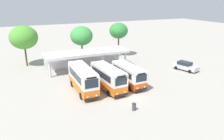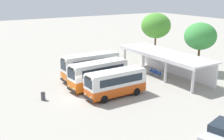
{
  "view_description": "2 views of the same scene",
  "coord_description": "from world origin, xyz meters",
  "px_view_note": "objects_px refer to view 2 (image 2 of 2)",
  "views": [
    {
      "loc": [
        -13.17,
        -23.43,
        12.72
      ],
      "look_at": [
        0.75,
        6.93,
        1.69
      ],
      "focal_mm": 35.05,
      "sensor_mm": 36.0,
      "label": 1
    },
    {
      "loc": [
        28.11,
        -12.43,
        11.86
      ],
      "look_at": [
        -2.13,
        6.17,
        1.81
      ],
      "focal_mm": 45.86,
      "sensor_mm": 36.0,
      "label": 2
    }
  ],
  "objects_px": {
    "city_bus_middle_cream": "(116,82)",
    "waiting_chair_second_from_end": "(154,72)",
    "waiting_chair_end_by_column": "(151,71)",
    "waiting_chair_fourth_seat": "(159,74)",
    "city_bus_second_in_row": "(98,74)",
    "litter_bin_apron": "(43,96)",
    "city_bus_nearest_orange": "(90,66)",
    "parked_car_flank": "(221,132)",
    "waiting_chair_middle_seat": "(157,73)"
  },
  "relations": [
    {
      "from": "parked_car_flank",
      "to": "litter_bin_apron",
      "type": "bearing_deg",
      "value": -150.34
    },
    {
      "from": "waiting_chair_second_from_end",
      "to": "city_bus_second_in_row",
      "type": "bearing_deg",
      "value": -85.41
    },
    {
      "from": "city_bus_second_in_row",
      "to": "litter_bin_apron",
      "type": "xyz_separation_m",
      "value": [
        0.25,
        -7.12,
        -1.4
      ]
    },
    {
      "from": "waiting_chair_middle_seat",
      "to": "litter_bin_apron",
      "type": "xyz_separation_m",
      "value": [
        0.4,
        -16.59,
        -0.07
      ]
    },
    {
      "from": "parked_car_flank",
      "to": "waiting_chair_second_from_end",
      "type": "height_order",
      "value": "parked_car_flank"
    },
    {
      "from": "city_bus_nearest_orange",
      "to": "waiting_chair_second_from_end",
      "type": "relative_size",
      "value": 9.15
    },
    {
      "from": "city_bus_nearest_orange",
      "to": "waiting_chair_fourth_seat",
      "type": "xyz_separation_m",
      "value": [
        4.0,
        8.71,
        -1.44
      ]
    },
    {
      "from": "city_bus_middle_cream",
      "to": "waiting_chair_second_from_end",
      "type": "relative_size",
      "value": 8.45
    },
    {
      "from": "city_bus_middle_cream",
      "to": "litter_bin_apron",
      "type": "relative_size",
      "value": 8.08
    },
    {
      "from": "city_bus_middle_cream",
      "to": "waiting_chair_middle_seat",
      "type": "bearing_deg",
      "value": 111.87
    },
    {
      "from": "waiting_chair_middle_seat",
      "to": "litter_bin_apron",
      "type": "height_order",
      "value": "litter_bin_apron"
    },
    {
      "from": "waiting_chair_second_from_end",
      "to": "waiting_chair_fourth_seat",
      "type": "bearing_deg",
      "value": -2.94
    },
    {
      "from": "waiting_chair_end_by_column",
      "to": "city_bus_nearest_orange",
      "type": "bearing_deg",
      "value": -103.82
    },
    {
      "from": "parked_car_flank",
      "to": "waiting_chair_second_from_end",
      "type": "xyz_separation_m",
      "value": [
        -17.23,
        7.42,
        -0.31
      ]
    },
    {
      "from": "city_bus_middle_cream",
      "to": "parked_car_flank",
      "type": "relative_size",
      "value": 1.49
    },
    {
      "from": "city_bus_second_in_row",
      "to": "waiting_chair_middle_seat",
      "type": "relative_size",
      "value": 8.89
    },
    {
      "from": "waiting_chair_end_by_column",
      "to": "waiting_chair_fourth_seat",
      "type": "distance_m",
      "value": 1.85
    },
    {
      "from": "waiting_chair_second_from_end",
      "to": "city_bus_middle_cream",
      "type": "bearing_deg",
      "value": -65.02
    },
    {
      "from": "waiting_chair_fourth_seat",
      "to": "city_bus_second_in_row",
      "type": "bearing_deg",
      "value": -92.84
    },
    {
      "from": "city_bus_nearest_orange",
      "to": "waiting_chair_middle_seat",
      "type": "height_order",
      "value": "city_bus_nearest_orange"
    },
    {
      "from": "waiting_chair_end_by_column",
      "to": "waiting_chair_second_from_end",
      "type": "bearing_deg",
      "value": 3.5
    },
    {
      "from": "waiting_chair_fourth_seat",
      "to": "waiting_chair_second_from_end",
      "type": "bearing_deg",
      "value": 177.06
    },
    {
      "from": "waiting_chair_end_by_column",
      "to": "city_bus_second_in_row",
      "type": "bearing_deg",
      "value": -81.72
    },
    {
      "from": "waiting_chair_middle_seat",
      "to": "litter_bin_apron",
      "type": "distance_m",
      "value": 16.6
    },
    {
      "from": "waiting_chair_end_by_column",
      "to": "waiting_chair_second_from_end",
      "type": "xyz_separation_m",
      "value": [
        0.62,
        0.04,
        0.0
      ]
    },
    {
      "from": "city_bus_nearest_orange",
      "to": "parked_car_flank",
      "type": "xyz_separation_m",
      "value": [
        19.99,
        1.35,
        -1.13
      ]
    },
    {
      "from": "city_bus_middle_cream",
      "to": "waiting_chair_second_from_end",
      "type": "distance_m",
      "value": 10.24
    },
    {
      "from": "city_bus_middle_cream",
      "to": "waiting_chair_fourth_seat",
      "type": "xyz_separation_m",
      "value": [
        -3.06,
        9.15,
        -1.18
      ]
    },
    {
      "from": "city_bus_nearest_orange",
      "to": "waiting_chair_middle_seat",
      "type": "xyz_separation_m",
      "value": [
        3.38,
        8.71,
        -1.44
      ]
    },
    {
      "from": "waiting_chair_fourth_seat",
      "to": "city_bus_middle_cream",
      "type": "bearing_deg",
      "value": -71.52
    },
    {
      "from": "city_bus_second_in_row",
      "to": "waiting_chair_middle_seat",
      "type": "bearing_deg",
      "value": 90.89
    },
    {
      "from": "waiting_chair_middle_seat",
      "to": "waiting_chair_fourth_seat",
      "type": "height_order",
      "value": "same"
    },
    {
      "from": "parked_car_flank",
      "to": "waiting_chair_fourth_seat",
      "type": "relative_size",
      "value": 5.66
    },
    {
      "from": "city_bus_second_in_row",
      "to": "waiting_chair_middle_seat",
      "type": "distance_m",
      "value": 9.57
    },
    {
      "from": "waiting_chair_middle_seat",
      "to": "city_bus_second_in_row",
      "type": "bearing_deg",
      "value": -89.11
    },
    {
      "from": "parked_car_flank",
      "to": "litter_bin_apron",
      "type": "xyz_separation_m",
      "value": [
        -16.22,
        -9.23,
        -0.37
      ]
    },
    {
      "from": "city_bus_second_in_row",
      "to": "waiting_chair_second_from_end",
      "type": "height_order",
      "value": "city_bus_second_in_row"
    },
    {
      "from": "city_bus_middle_cream",
      "to": "waiting_chair_middle_seat",
      "type": "height_order",
      "value": "city_bus_middle_cream"
    },
    {
      "from": "parked_car_flank",
      "to": "litter_bin_apron",
      "type": "relative_size",
      "value": 5.41
    },
    {
      "from": "parked_car_flank",
      "to": "city_bus_second_in_row",
      "type": "bearing_deg",
      "value": -172.67
    },
    {
      "from": "waiting_chair_end_by_column",
      "to": "waiting_chair_middle_seat",
      "type": "height_order",
      "value": "same"
    },
    {
      "from": "city_bus_second_in_row",
      "to": "litter_bin_apron",
      "type": "height_order",
      "value": "city_bus_second_in_row"
    },
    {
      "from": "waiting_chair_end_by_column",
      "to": "waiting_chair_second_from_end",
      "type": "distance_m",
      "value": 0.62
    },
    {
      "from": "city_bus_middle_cream",
      "to": "waiting_chair_second_from_end",
      "type": "bearing_deg",
      "value": 114.98
    },
    {
      "from": "waiting_chair_second_from_end",
      "to": "waiting_chair_end_by_column",
      "type": "bearing_deg",
      "value": -176.5
    },
    {
      "from": "parked_car_flank",
      "to": "waiting_chair_middle_seat",
      "type": "bearing_deg",
      "value": 156.11
    },
    {
      "from": "city_bus_middle_cream",
      "to": "waiting_chair_second_from_end",
      "type": "xyz_separation_m",
      "value": [
        -4.29,
        9.22,
        -1.18
      ]
    },
    {
      "from": "waiting_chair_fourth_seat",
      "to": "waiting_chair_end_by_column",
      "type": "bearing_deg",
      "value": 179.2
    },
    {
      "from": "waiting_chair_end_by_column",
      "to": "waiting_chair_middle_seat",
      "type": "distance_m",
      "value": 1.23
    },
    {
      "from": "city_bus_middle_cream",
      "to": "litter_bin_apron",
      "type": "height_order",
      "value": "city_bus_middle_cream"
    }
  ]
}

